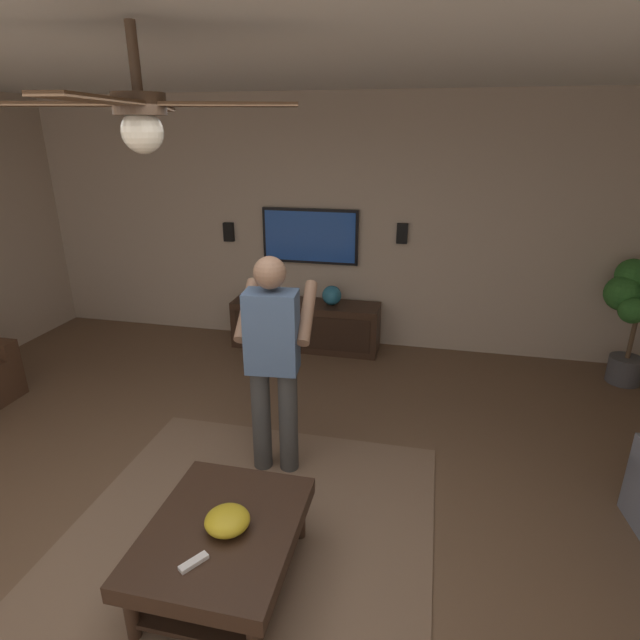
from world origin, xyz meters
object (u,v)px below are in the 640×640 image
Objects in this scene: ceiling_fan at (139,112)px; person_standing at (273,355)px; remote_white at (194,562)px; wall_speaker_left at (402,233)px; coffee_table at (223,541)px; wall_speaker_right at (229,232)px; potted_plant_tall at (632,306)px; bowl at (227,520)px; media_console at (306,325)px; vase_round at (332,295)px; tv at (310,236)px.

person_standing is at bearing -4.62° from ceiling_fan.
remote_white is 0.68× the size of wall_speaker_left.
coffee_table is 3.81m from wall_speaker_left.
wall_speaker_right is 4.11m from ceiling_fan.
bowl is (-3.23, 2.90, -0.35)m from potted_plant_tall.
media_console is 11.33× the size of remote_white.
person_standing is 3.66m from potted_plant_tall.
potted_plant_tall is (-0.13, -3.32, 0.53)m from media_console.
media_console is at bearing 3.26° from person_standing.
ceiling_fan reaches higher than remote_white.
ceiling_fan reaches higher than coffee_table.
vase_round is 1.46m from wall_speaker_right.
vase_round is (3.62, 0.04, 0.25)m from remote_white.
potted_plant_tall is at bearing -95.09° from wall_speaker_right.
wall_speaker_right is at bearing 79.02° from vase_round.
person_standing reaches higher than wall_speaker_left.
vase_round is (3.35, 0.07, 0.36)m from coffee_table.
person_standing reaches higher than wall_speaker_right.
wall_speaker_left is at bearing -20.82° from person_standing.
wall_speaker_left reaches higher than vase_round.
vase_round is (2.27, 0.04, -0.27)m from person_standing.
wall_speaker_left is at bearing -90.00° from wall_speaker_right.
coffee_table is 3.74m from tv.
person_standing is 1.38× the size of ceiling_fan.
person_standing is (1.08, 0.04, 0.64)m from coffee_table.
coffee_table is 0.81× the size of potted_plant_tall.
coffee_table is 0.61× the size of person_standing.
coffee_table is 1.26m from person_standing.
potted_plant_tall reaches higher than vase_round.
remote_white is 2.07m from ceiling_fan.
vase_round is at bearing 1.25° from coffee_table.
wall_speaker_left is (2.52, -0.70, 0.41)m from person_standing.
coffee_table is 4.39m from potted_plant_tall.
ceiling_fan is at bearing 4.04° from media_console.
bowl is 3.97m from wall_speaker_right.
media_console is 1.03m from tv.
media_console is 3.64m from remote_white.
person_standing is at bearing 125.67° from potted_plant_tall.
coffee_table is at bearing 6.05° from tv.
potted_plant_tall is 5.64× the size of wall_speaker_right.
coffee_table is at bearing -45.75° from ceiling_fan.
media_console is (3.35, 0.38, -0.02)m from coffee_table.
potted_plant_tall is 5.64× the size of wall_speaker_left.
coffee_table is at bearing -159.10° from wall_speaker_right.
wall_speaker_right is (3.62, 1.41, 0.82)m from bowl.
person_standing is 7.45× the size of wall_speaker_left.
media_console is at bearing 4.04° from ceiling_fan.
coffee_table is at bearing 137.60° from potted_plant_tall.
bowl is 3.77m from wall_speaker_left.
coffee_table is at bearing 71.40° from bowl.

